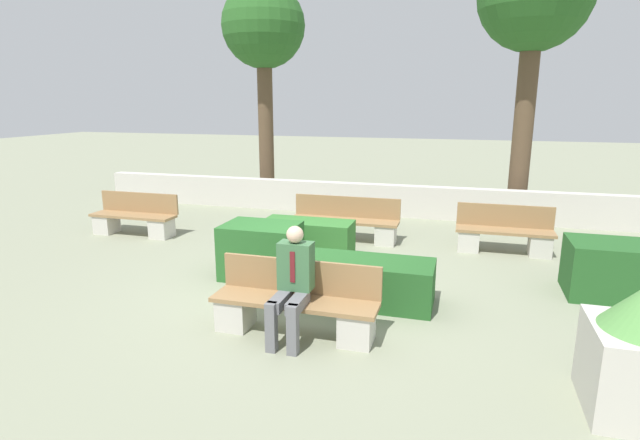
{
  "coord_description": "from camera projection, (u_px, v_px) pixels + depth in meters",
  "views": [
    {
      "loc": [
        2.11,
        -6.37,
        2.61
      ],
      "look_at": [
        0.1,
        0.5,
        0.9
      ],
      "focal_mm": 28.0,
      "sensor_mm": 36.0,
      "label": 1
    }
  ],
  "objects": [
    {
      "name": "tree_center_left",
      "position": [
        535.0,
        1.0,
        10.51
      ],
      "size": [
        2.39,
        2.39,
        6.01
      ],
      "color": "brown",
      "rests_on": "ground_plane"
    },
    {
      "name": "bench_back",
      "position": [
        504.0,
        236.0,
        8.76
      ],
      "size": [
        1.65,
        0.49,
        0.82
      ],
      "rotation": [
        0.0,
        0.0,
        0.04
      ],
      "color": "#937047",
      "rests_on": "ground_plane"
    },
    {
      "name": "bench_left_side",
      "position": [
        344.0,
        224.0,
        9.52
      ],
      "size": [
        2.07,
        0.49,
        0.82
      ],
      "rotation": [
        0.0,
        0.0,
        -0.18
      ],
      "color": "#937047",
      "rests_on": "ground_plane"
    },
    {
      "name": "person_seated_man",
      "position": [
        292.0,
        280.0,
        5.47
      ],
      "size": [
        0.38,
        0.64,
        1.28
      ],
      "color": "slate",
      "rests_on": "ground_plane"
    },
    {
      "name": "hedge_block_mid_left",
      "position": [
        261.0,
        251.0,
        7.51
      ],
      "size": [
        1.11,
        0.81,
        0.82
      ],
      "color": "#286028",
      "rests_on": "ground_plane"
    },
    {
      "name": "hedge_block_mid_right",
      "position": [
        367.0,
        281.0,
        6.59
      ],
      "size": [
        1.73,
        0.76,
        0.58
      ],
      "color": "#235623",
      "rests_on": "ground_plane"
    },
    {
      "name": "hedge_block_near_right",
      "position": [
        308.0,
        239.0,
        8.45
      ],
      "size": [
        1.52,
        0.62,
        0.65
      ],
      "color": "#33702D",
      "rests_on": "ground_plane"
    },
    {
      "name": "tree_leftmost",
      "position": [
        264.0,
        32.0,
        12.63
      ],
      "size": [
        2.11,
        2.11,
        5.52
      ],
      "color": "brown",
      "rests_on": "ground_plane"
    },
    {
      "name": "bench_right_side",
      "position": [
        135.0,
        220.0,
        9.94
      ],
      "size": [
        1.74,
        0.49,
        0.82
      ],
      "rotation": [
        0.0,
        0.0,
        0.02
      ],
      "color": "#937047",
      "rests_on": "ground_plane"
    },
    {
      "name": "ground_plane",
      "position": [
        303.0,
        288.0,
        7.13
      ],
      "size": [
        60.0,
        60.0,
        0.0
      ],
      "primitive_type": "plane",
      "color": "gray"
    },
    {
      "name": "bench_front",
      "position": [
        295.0,
        307.0,
        5.7
      ],
      "size": [
        1.92,
        0.48,
        0.82
      ],
      "color": "#937047",
      "rests_on": "ground_plane"
    },
    {
      "name": "perimeter_wall",
      "position": [
        369.0,
        199.0,
        11.72
      ],
      "size": [
        13.88,
        0.3,
        0.73
      ],
      "color": "beige",
      "rests_on": "ground_plane"
    }
  ]
}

